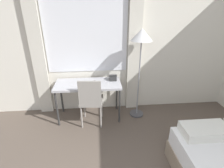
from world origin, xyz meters
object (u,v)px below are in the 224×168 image
at_px(desk_chair, 91,99).
at_px(standing_lamp, 141,43).
at_px(telephone, 113,78).
at_px(desk, 88,86).
at_px(book, 91,84).

distance_m(desk_chair, standing_lamp, 1.30).
height_order(standing_lamp, telephone, standing_lamp).
bearing_deg(standing_lamp, desk, 179.55).
bearing_deg(desk, book, -46.22).
relative_size(standing_lamp, book, 6.49).
bearing_deg(telephone, book, -156.21).
height_order(desk_chair, telephone, desk_chair).
bearing_deg(telephone, desk, -165.72).
xyz_separation_m(standing_lamp, telephone, (-0.47, 0.13, -0.68)).
distance_m(desk_chair, book, 0.28).
bearing_deg(book, desk_chair, -92.85).
xyz_separation_m(standing_lamp, book, (-0.88, -0.05, -0.71)).
bearing_deg(telephone, desk_chair, -138.98).
xyz_separation_m(desk_chair, standing_lamp, (0.89, 0.24, 0.92)).
bearing_deg(book, standing_lamp, 3.51).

